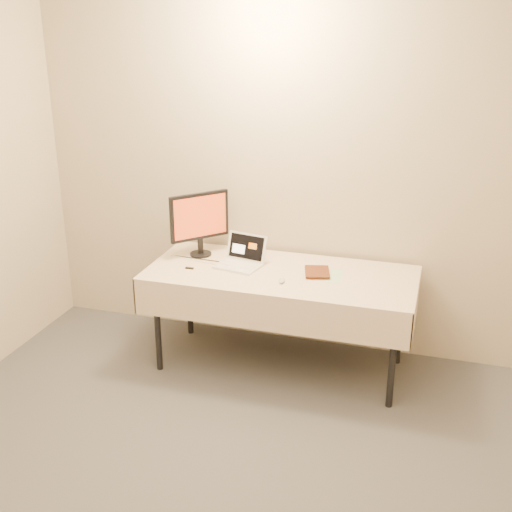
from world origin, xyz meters
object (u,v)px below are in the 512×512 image
(table, at_px, (281,280))
(book, at_px, (306,259))
(laptop, at_px, (241,258))
(monitor, at_px, (200,219))

(table, relative_size, book, 8.41)
(book, bearing_deg, table, 174.63)
(laptop, relative_size, monitor, 0.74)
(monitor, bearing_deg, laptop, -64.21)
(monitor, relative_size, book, 2.13)
(book, bearing_deg, laptop, 162.44)
(laptop, bearing_deg, table, 1.14)
(table, height_order, monitor, monitor)
(laptop, bearing_deg, book, 7.71)
(laptop, distance_m, monitor, 0.43)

